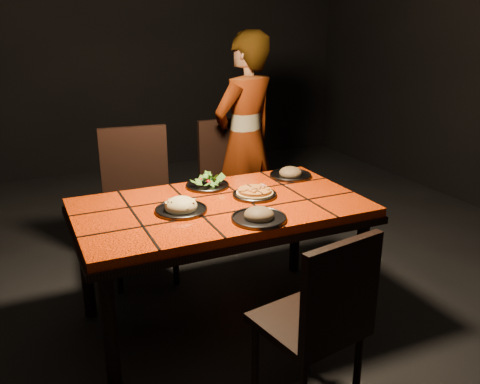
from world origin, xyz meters
name	(u,v)px	position (x,y,z in m)	size (l,w,h in m)	color
room_shell	(219,67)	(0.00, 0.00, 1.50)	(6.04, 7.04, 3.08)	black
dining_table	(221,216)	(0.00, 0.00, 0.67)	(1.62, 0.92, 0.75)	#FE4108
chair_near	(322,316)	(0.09, -0.91, 0.52)	(0.48, 0.48, 0.91)	black
chair_far_left	(138,193)	(-0.28, 0.83, 0.59)	(0.51, 0.51, 1.03)	black
chair_far_right	(230,174)	(0.52, 1.07, 0.56)	(0.44, 0.44, 0.98)	black
diner	(245,141)	(0.63, 1.02, 0.83)	(0.60, 0.40, 1.66)	brown
plate_pizza	(255,193)	(0.23, 0.03, 0.77)	(0.26, 0.26, 0.04)	#3A3A3F
plate_pasta	(181,207)	(-0.24, -0.03, 0.77)	(0.28, 0.28, 0.09)	#3A3A3F
plate_salad	(207,183)	(0.04, 0.30, 0.78)	(0.27, 0.27, 0.07)	#3A3A3F
plate_mushroom_a	(259,215)	(0.09, -0.31, 0.77)	(0.29, 0.29, 0.09)	#3A3A3F
plate_mushroom_b	(291,173)	(0.61, 0.28, 0.77)	(0.27, 0.27, 0.09)	#3A3A3F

